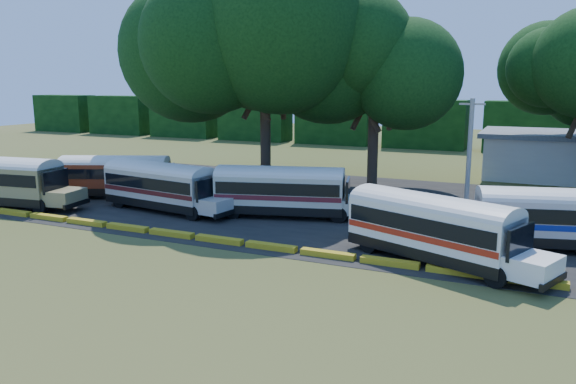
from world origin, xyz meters
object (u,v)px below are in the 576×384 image
at_px(bus_white_red, 435,225).
at_px(bus_cream_west, 162,184).
at_px(bus_beige, 3,178).
at_px(bus_red, 118,174).
at_px(tree_west, 265,32).

bearing_deg(bus_white_red, bus_cream_west, -169.08).
distance_m(bus_beige, bus_red, 7.41).
distance_m(bus_red, bus_cream_west, 5.86).
relative_size(bus_cream_west, tree_west, 0.55).
bearing_deg(tree_west, bus_red, -135.38).
distance_m(bus_cream_west, tree_west, 14.41).
bearing_deg(bus_red, bus_cream_west, -45.22).
height_order(bus_white_red, tree_west, tree_west).
relative_size(bus_cream_west, bus_white_red, 1.00).
relative_size(bus_red, tree_west, 0.53).
bearing_deg(tree_west, bus_beige, -133.73).
relative_size(bus_beige, bus_cream_west, 1.06).
height_order(bus_beige, tree_west, tree_west).
xyz_separation_m(bus_beige, bus_red, (4.89, 5.57, -0.18)).
relative_size(bus_beige, tree_west, 0.59).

